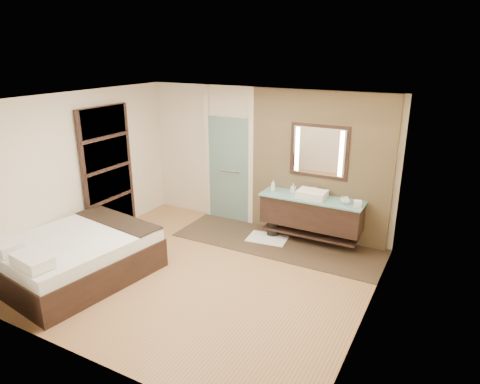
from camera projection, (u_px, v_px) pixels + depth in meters
The scene contains 15 objects.
floor at pixel (202, 274), 6.73m from camera, with size 5.00×5.00×0.00m, color #8F603C.
tile_strip at pixel (278, 242), 7.80m from camera, with size 3.80×1.30×0.01m, color #3C2F20.
stone_wall at pixel (319, 167), 7.65m from camera, with size 2.60×0.08×2.70m, color tan.
vanity at pixel (311, 212), 7.66m from camera, with size 1.85×0.55×0.88m.
mirror_unit at pixel (319, 151), 7.51m from camera, with size 1.06×0.04×0.96m.
frosted_door at pixel (229, 165), 8.54m from camera, with size 1.10×0.12×2.70m.
shoji_partition at pixel (108, 171), 7.93m from camera, with size 0.06×1.20×2.40m.
bed at pixel (77, 256), 6.55m from camera, with size 2.01×2.37×0.82m.
bath_mat at pixel (267, 238), 7.94m from camera, with size 0.72×0.50×0.02m, color white.
waste_bin at pixel (273, 229), 8.06m from camera, with size 0.23×0.23×0.28m, color black.
tissue_box at pixel (358, 204), 7.12m from camera, with size 0.12×0.12×0.10m, color white.
soap_bottle_a at pixel (273, 186), 7.87m from camera, with size 0.08×0.08×0.20m, color white.
soap_bottle_b at pixel (293, 188), 7.79m from camera, with size 0.08×0.08×0.17m, color #B2B2B2.
soap_bottle_c at pixel (347, 200), 7.24m from camera, with size 0.11×0.11×0.13m, color silver.
cup at pixel (344, 200), 7.27m from camera, with size 0.13×0.13×0.10m, color white.
Camera 1 is at (3.34, -4.97, 3.39)m, focal length 32.00 mm.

